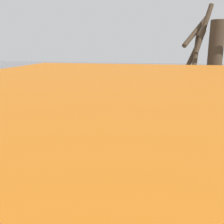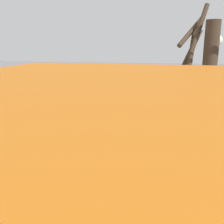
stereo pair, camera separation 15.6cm
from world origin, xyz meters
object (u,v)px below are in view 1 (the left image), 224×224
at_px(cargo_van_parked_right, 47,94).
at_px(pedestrian_black_side, 156,103).
at_px(pedestrian_pink_side, 115,90).
at_px(street_lamp, 213,94).
at_px(hand_dolly_boxes, 109,115).
at_px(shopping_cart_vendor, 124,119).
at_px(pedestrian_far_side, 157,96).
at_px(bare_tree_near, 207,126).
at_px(pedestrian_white_side, 96,93).

distance_m(cargo_van_parked_right, pedestrian_black_side, 6.34).
height_order(pedestrian_pink_side, street_lamp, street_lamp).
bearing_deg(hand_dolly_boxes, cargo_van_parked_right, -22.78).
height_order(hand_dolly_boxes, street_lamp, street_lamp).
distance_m(shopping_cart_vendor, pedestrian_pink_side, 1.79).
bearing_deg(pedestrian_pink_side, pedestrian_black_side, 129.79).
bearing_deg(pedestrian_far_side, street_lamp, 112.84).
xyz_separation_m(pedestrian_black_side, street_lamp, (-1.53, 2.35, 0.80)).
bearing_deg(cargo_van_parked_right, shopping_cart_vendor, 157.52).
height_order(cargo_van_parked_right, street_lamp, street_lamp).
distance_m(pedestrian_pink_side, bare_tree_near, 7.82).
relative_size(pedestrian_white_side, street_lamp, 0.56).
relative_size(pedestrian_black_side, bare_tree_near, 0.50).
xyz_separation_m(pedestrian_pink_side, street_lamp, (-3.54, 4.76, 0.80)).
relative_size(hand_dolly_boxes, pedestrian_white_side, 0.61).
height_order(bare_tree_near, street_lamp, bare_tree_near).
distance_m(pedestrian_black_side, pedestrian_far_side, 1.40).
relative_size(shopping_cart_vendor, pedestrian_black_side, 0.49).
bearing_deg(pedestrian_pink_side, street_lamp, 126.60).
bearing_deg(pedestrian_black_side, street_lamp, 123.02).
distance_m(cargo_van_parked_right, street_lamp, 8.94).
distance_m(cargo_van_parked_right, shopping_cart_vendor, 4.68).
bearing_deg(street_lamp, pedestrian_far_side, -67.16).
bearing_deg(pedestrian_white_side, hand_dolly_boxes, 160.44).
xyz_separation_m(cargo_van_parked_right, pedestrian_black_side, (-5.65, 2.84, 0.39)).
relative_size(cargo_van_parked_right, pedestrian_pink_side, 2.49).
xyz_separation_m(cargo_van_parked_right, shopping_cart_vendor, (-4.28, 1.77, -0.61)).
height_order(hand_dolly_boxes, pedestrian_far_side, pedestrian_far_side).
height_order(pedestrian_pink_side, bare_tree_near, bare_tree_near).
xyz_separation_m(shopping_cart_vendor, hand_dolly_boxes, (0.68, -0.26, 0.10)).
relative_size(pedestrian_black_side, pedestrian_white_side, 1.00).
xyz_separation_m(cargo_van_parked_right, pedestrian_white_side, (-2.94, 1.28, 0.39)).
bearing_deg(shopping_cart_vendor, cargo_van_parked_right, -22.48).
bearing_deg(bare_tree_near, pedestrian_far_side, -79.52).
relative_size(shopping_cart_vendor, pedestrian_far_side, 0.49).
xyz_separation_m(hand_dolly_boxes, pedestrian_far_side, (-2.00, -0.07, 0.90)).
distance_m(pedestrian_pink_side, pedestrian_black_side, 3.14).
xyz_separation_m(pedestrian_pink_side, pedestrian_far_side, (-1.96, 1.02, 0.00)).
xyz_separation_m(pedestrian_black_side, pedestrian_white_side, (2.71, -1.56, 0.00)).
height_order(hand_dolly_boxes, pedestrian_black_side, pedestrian_black_side).
distance_m(shopping_cart_vendor, pedestrian_far_side, 1.69).
bearing_deg(bare_tree_near, cargo_van_parked_right, -48.37).
distance_m(pedestrian_black_side, street_lamp, 2.92).
xyz_separation_m(hand_dolly_boxes, pedestrian_pink_side, (-0.04, -1.08, 0.90)).
xyz_separation_m(shopping_cart_vendor, pedestrian_far_side, (-1.32, -0.33, 1.00)).
relative_size(pedestrian_white_side, pedestrian_far_side, 1.00).
bearing_deg(bare_tree_near, pedestrian_black_side, -77.11).
xyz_separation_m(bare_tree_near, street_lamp, (-0.44, -2.39, 0.16)).
bearing_deg(pedestrian_white_side, cargo_van_parked_right, -23.48).
bearing_deg(hand_dolly_boxes, pedestrian_white_side, -19.56).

